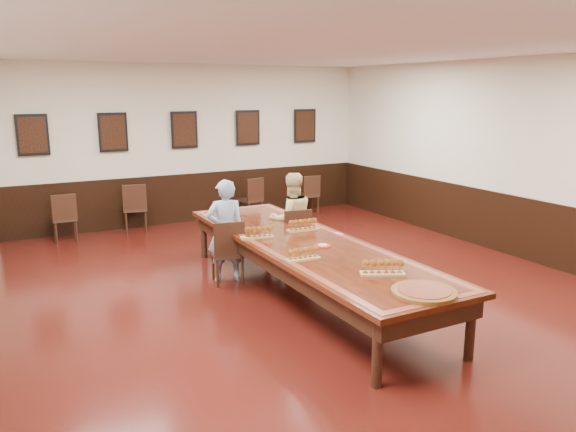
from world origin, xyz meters
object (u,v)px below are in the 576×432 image
spare_chair_b (135,207)px  carved_platter (424,292)px  person_man (225,231)px  chair_man (227,251)px  spare_chair_c (250,198)px  spare_chair_d (308,194)px  conference_table (306,252)px  chair_woman (294,237)px  person_woman (292,219)px  spare_chair_a (64,217)px

spare_chair_b → carved_platter: 6.98m
person_man → carved_platter: size_ratio=2.01×
chair_man → spare_chair_b: 3.68m
spare_chair_c → person_man: person_man is taller
spare_chair_d → person_man: size_ratio=0.58×
spare_chair_c → person_man: bearing=48.2°
spare_chair_c → spare_chair_d: (1.42, -0.00, -0.02)m
person_man → conference_table: (0.67, -1.12, -0.12)m
person_man → chair_woman: bearing=-163.1°
spare_chair_d → person_woman: bearing=62.6°
spare_chair_d → person_woman: 3.88m
chair_woman → chair_man: bearing=19.4°
spare_chair_a → person_woman: size_ratio=0.61×
spare_chair_d → person_woman: size_ratio=0.59×
chair_man → spare_chair_c: (1.95, 3.53, -0.01)m
spare_chair_d → carved_platter: bearing=75.3°
person_woman → conference_table: person_woman is taller
chair_woman → person_man: size_ratio=0.63×
spare_chair_d → conference_table: spare_chair_d is taller
chair_man → spare_chair_a: (-1.75, 3.50, -0.02)m
person_man → person_woman: (1.19, 0.22, -0.01)m
person_man → conference_table: bearing=132.1°
spare_chair_c → spare_chair_b: bearing=-15.5°
person_man → spare_chair_c: bearing=-108.3°
spare_chair_a → chair_woman: bearing=132.8°
chair_woman → spare_chair_b: (-1.63, 3.43, 0.01)m
carved_platter → person_woman: bearing=82.6°
chair_man → person_woman: 1.27m
spare_chair_d → person_man: bearing=52.2°
chair_man → chair_woman: chair_woman is taller
person_man → carved_platter: (0.73, -3.32, 0.04)m
conference_table → spare_chair_c: bearing=74.6°
person_woman → person_man: bearing=19.5°
carved_platter → spare_chair_b: bearing=99.8°
spare_chair_b → chair_woman: bearing=125.7°
spare_chair_a → person_woman: (2.95, -3.18, 0.28)m
spare_chair_c → person_man: 3.95m
conference_table → carved_platter: 2.20m
spare_chair_b → conference_table: size_ratio=0.19×
spare_chair_d → chair_man: bearing=52.8°
spare_chair_b → person_man: person_man is taller
chair_man → spare_chair_c: chair_man is taller
chair_man → spare_chair_d: 4.88m
chair_man → person_woman: person_woman is taller
chair_man → person_man: 0.29m
chair_woman → person_man: bearing=14.9°
spare_chair_b → carved_platter: size_ratio=1.28×
spare_chair_c → carved_platter: (-1.20, -6.75, 0.33)m
carved_platter → spare_chair_c: bearing=79.9°
person_woman → carved_platter: size_ratio=1.98×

